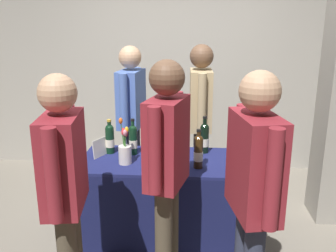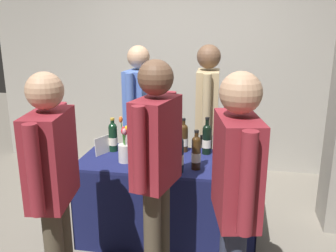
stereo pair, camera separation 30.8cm
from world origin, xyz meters
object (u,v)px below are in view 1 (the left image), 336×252
(flower_vase, at_px, (125,151))
(taster_foreground_right, at_px, (167,161))
(wine_glass_near_vendor, at_px, (165,152))
(vendor_presenter, at_px, (200,113))
(display_bottle_0, at_px, (198,151))
(featured_wine_bottle, at_px, (247,155))
(tasting_table, at_px, (168,185))

(flower_vase, distance_m, taster_foreground_right, 0.70)
(wine_glass_near_vendor, bearing_deg, vendor_presenter, 68.59)
(wine_glass_near_vendor, relative_size, taster_foreground_right, 0.08)
(display_bottle_0, bearing_deg, featured_wine_bottle, -7.67)
(wine_glass_near_vendor, xyz_separation_m, taster_foreground_right, (0.07, -0.59, 0.15))
(display_bottle_0, bearing_deg, tasting_table, 148.66)
(display_bottle_0, height_order, vendor_presenter, vendor_presenter)
(taster_foreground_right, bearing_deg, vendor_presenter, 3.69)
(flower_vase, bearing_deg, display_bottle_0, -4.48)
(vendor_presenter, bearing_deg, taster_foreground_right, -11.87)
(tasting_table, height_order, flower_vase, flower_vase)
(wine_glass_near_vendor, height_order, flower_vase, flower_vase)
(display_bottle_0, distance_m, flower_vase, 0.61)
(wine_glass_near_vendor, bearing_deg, tasting_table, 76.45)
(display_bottle_0, xyz_separation_m, vendor_presenter, (0.02, 0.82, 0.11))
(display_bottle_0, relative_size, taster_foreground_right, 0.19)
(tasting_table, xyz_separation_m, taster_foreground_right, (0.05, -0.67, 0.48))
(flower_vase, relative_size, taster_foreground_right, 0.23)
(flower_vase, bearing_deg, vendor_presenter, 51.19)
(flower_vase, height_order, vendor_presenter, vendor_presenter)
(vendor_presenter, height_order, taster_foreground_right, vendor_presenter)
(display_bottle_0, distance_m, taster_foreground_right, 0.57)
(featured_wine_bottle, relative_size, vendor_presenter, 0.20)
(display_bottle_0, relative_size, flower_vase, 0.83)
(featured_wine_bottle, xyz_separation_m, flower_vase, (-0.98, 0.10, -0.03))
(flower_vase, xyz_separation_m, vendor_presenter, (0.62, 0.77, 0.15))
(tasting_table, distance_m, wine_glass_near_vendor, 0.34)
(featured_wine_bottle, xyz_separation_m, taster_foreground_right, (-0.59, -0.46, 0.11))
(featured_wine_bottle, bearing_deg, vendor_presenter, 112.60)
(tasting_table, xyz_separation_m, wine_glass_near_vendor, (-0.02, -0.08, 0.33))
(featured_wine_bottle, bearing_deg, display_bottle_0, 172.33)
(tasting_table, height_order, vendor_presenter, vendor_presenter)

